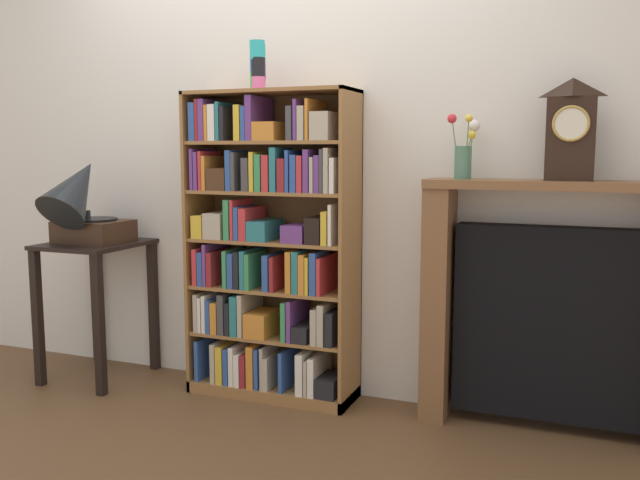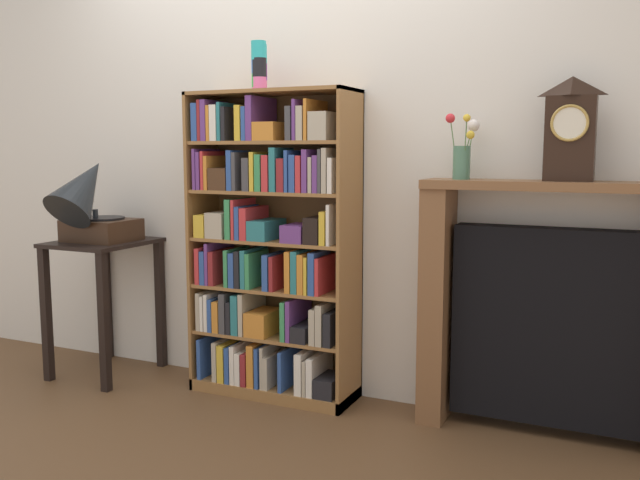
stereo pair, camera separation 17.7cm
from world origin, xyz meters
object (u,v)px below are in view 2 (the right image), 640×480
gramophone (90,202)px  mantel_clock (571,129)px  side_table_left (104,277)px  fireplace_mantel (551,314)px  flower_vase (463,153)px  bookshelf (270,253)px  cup_stack (259,66)px

gramophone → mantel_clock: mantel_clock is taller
mantel_clock → side_table_left: bearing=-176.8°
fireplace_mantel → flower_vase: bearing=-177.6°
bookshelf → flower_vase: bearing=2.3°
bookshelf → mantel_clock: size_ratio=3.60×
fireplace_mantel → flower_vase: flower_vase is taller
bookshelf → flower_vase: (0.97, 0.04, 0.51)m
flower_vase → side_table_left: bearing=-175.8°
side_table_left → mantel_clock: 2.57m
cup_stack → flower_vase: cup_stack is taller
bookshelf → mantel_clock: mantel_clock is taller
fireplace_mantel → mantel_clock: size_ratio=2.62×
fireplace_mantel → side_table_left: bearing=-176.1°
side_table_left → mantel_clock: bearing=3.2°
bookshelf → mantel_clock: 1.55m
bookshelf → cup_stack: (-0.04, -0.01, 0.94)m
cup_stack → fireplace_mantel: cup_stack is taller
cup_stack → gramophone: 1.21m
flower_vase → cup_stack: bearing=-177.0°
cup_stack → side_table_left: bearing=-174.6°
bookshelf → side_table_left: bearing=-174.0°
fireplace_mantel → flower_vase: size_ratio=3.90×
side_table_left → flower_vase: (1.99, 0.15, 0.70)m
side_table_left → flower_vase: flower_vase is taller
gramophone → cup_stack: bearing=10.2°
bookshelf → flower_vase: bookshelf is taller
fireplace_mantel → gramophone: bearing=-174.2°
fireplace_mantel → mantel_clock: (0.05, -0.02, 0.80)m
gramophone → flower_vase: 2.02m
cup_stack → gramophone: bearing=-169.8°
side_table_left → flower_vase: 2.11m
gramophone → flower_vase: bearing=6.5°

